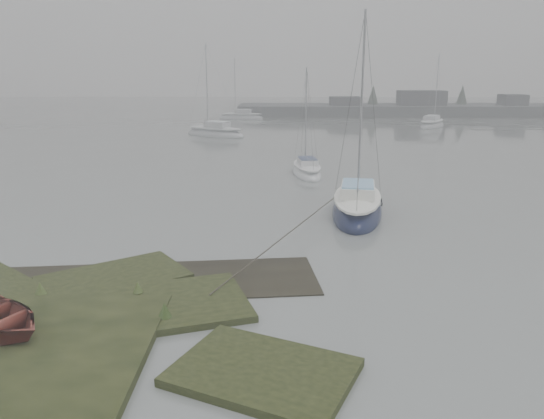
{
  "coord_description": "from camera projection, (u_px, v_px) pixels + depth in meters",
  "views": [
    {
      "loc": [
        0.73,
        -9.99,
        6.02
      ],
      "look_at": [
        0.65,
        5.89,
        1.8
      ],
      "focal_mm": 35.0,
      "sensor_mm": 36.0,
      "label": 1
    }
  ],
  "objects": [
    {
      "name": "sailboat_main",
      "position": [
        357.0,
        207.0,
        22.7
      ],
      "size": [
        3.12,
        6.66,
        9.04
      ],
      "rotation": [
        0.0,
        0.0,
        -0.16
      ],
      "color": "black",
      "rests_on": "ground"
    },
    {
      "name": "sailboat_far_b",
      "position": [
        432.0,
        125.0,
        56.6
      ],
      "size": [
        4.7,
        5.88,
        8.14
      ],
      "rotation": [
        0.0,
        0.0,
        -0.57
      ],
      "color": "#A8AEB1",
      "rests_on": "ground"
    },
    {
      "name": "ground",
      "position": [
        265.0,
        151.0,
        40.2
      ],
      "size": [
        160.0,
        160.0,
        0.0
      ],
      "primitive_type": "plane",
      "color": "slate",
      "rests_on": "ground"
    },
    {
      "name": "sailboat_far_a",
      "position": [
        215.0,
        133.0,
        48.92
      ],
      "size": [
        6.45,
        5.03,
        8.87
      ],
      "rotation": [
        0.0,
        0.0,
        1.02
      ],
      "color": "#A7ACB0",
      "rests_on": "ground"
    },
    {
      "name": "far_shoreline",
      "position": [
        470.0,
        109.0,
        70.68
      ],
      "size": [
        60.0,
        8.0,
        4.15
      ],
      "color": "#4C4F51",
      "rests_on": "ground"
    },
    {
      "name": "sailboat_far_c",
      "position": [
        241.0,
        117.0,
        65.52
      ],
      "size": [
        5.75,
        2.61,
        7.82
      ],
      "rotation": [
        0.0,
        0.0,
        1.42
      ],
      "color": "#B1B7BC",
      "rests_on": "ground"
    },
    {
      "name": "sailboat_white",
      "position": [
        307.0,
        171.0,
        31.13
      ],
      "size": [
        2.04,
        4.83,
        6.61
      ],
      "rotation": [
        0.0,
        0.0,
        0.11
      ],
      "color": "white",
      "rests_on": "ground"
    }
  ]
}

